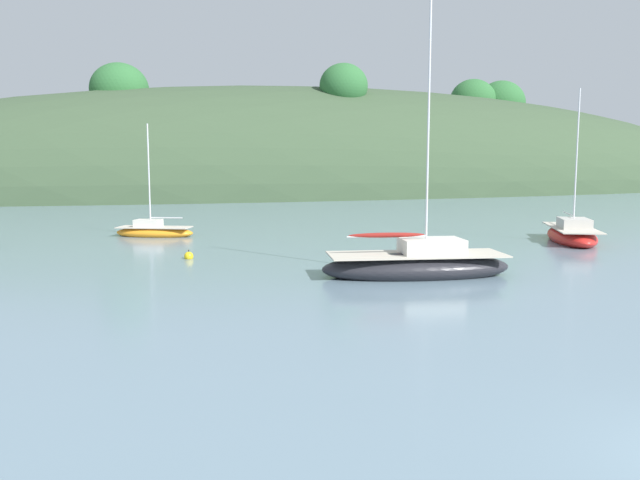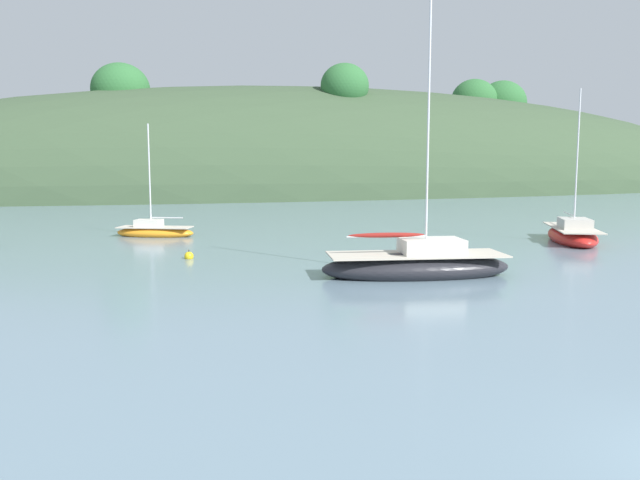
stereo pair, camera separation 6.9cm
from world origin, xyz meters
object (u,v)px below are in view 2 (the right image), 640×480
Objects in this scene: sailboat_white_near at (417,265)px; mooring_buoy_channel at (189,256)px; sailboat_black_sloop at (572,235)px; sailboat_cream_ketch at (154,231)px.

sailboat_white_near is 11.26m from mooring_buoy_channel.
sailboat_white_near is 15.32m from sailboat_black_sloop.
sailboat_black_sloop reaches higher than sailboat_cream_ketch.
sailboat_white_near is 20.81× the size of mooring_buoy_channel.
mooring_buoy_channel is (-8.10, 7.82, -0.34)m from sailboat_white_near.
sailboat_black_sloop is 16.54× the size of mooring_buoy_channel.
mooring_buoy_channel is (-21.79, 0.96, -0.30)m from sailboat_black_sloop.
mooring_buoy_channel is at bearing 177.47° from sailboat_black_sloop.
sailboat_black_sloop is 21.81m from mooring_buoy_channel.
sailboat_white_near reaches higher than mooring_buoy_channel.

